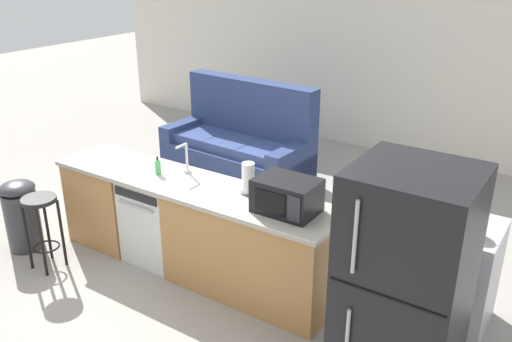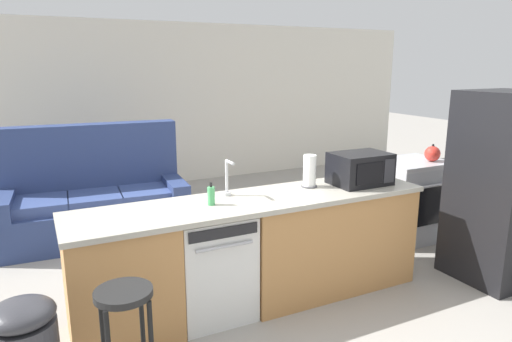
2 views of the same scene
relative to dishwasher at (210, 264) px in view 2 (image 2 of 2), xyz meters
name	(u,v)px [view 2 (image 2 of 2)]	position (x,y,z in m)	size (l,w,h in m)	color
ground_plane	(240,305)	(0.25, 0.00, -0.42)	(24.00, 24.00, 0.00)	gray
wall_back	(148,106)	(0.55, 4.20, 0.88)	(10.00, 0.06, 2.60)	silver
kitchen_counter	(266,253)	(0.49, 0.00, 0.00)	(2.94, 0.66, 0.90)	#B77F47
dishwasher	(210,264)	(0.00, 0.00, 0.00)	(0.58, 0.61, 0.84)	silver
stove_range	(409,199)	(2.60, 0.55, 0.03)	(0.76, 0.68, 0.90)	#A8AAB2
refrigerator	(502,187)	(2.60, -0.55, 0.44)	(0.72, 0.73, 1.72)	black
microwave	(360,169)	(1.43, 0.00, 0.62)	(0.50, 0.37, 0.28)	black
sink_faucet	(227,180)	(0.23, 0.17, 0.61)	(0.07, 0.18, 0.30)	silver
paper_towel_roll	(310,171)	(0.97, 0.11, 0.62)	(0.14, 0.14, 0.28)	#4C4C51
soap_bottle	(211,196)	(0.02, 0.00, 0.55)	(0.06, 0.06, 0.18)	#4CB266
kettle	(432,154)	(2.77, 0.42, 0.56)	(0.21, 0.17, 0.19)	red
bar_stool	(126,323)	(-0.79, -0.76, 0.11)	(0.32, 0.32, 0.74)	black
couch	(94,202)	(-0.58, 2.22, -0.03)	(2.05, 1.02, 1.27)	navy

